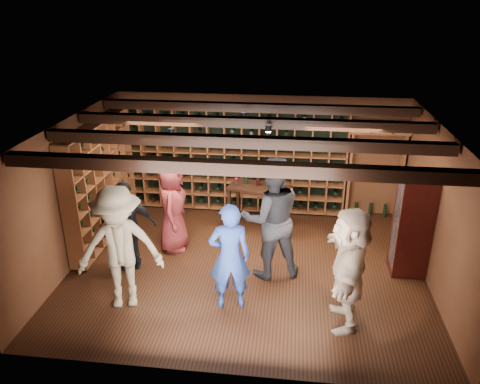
# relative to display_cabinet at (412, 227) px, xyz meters

# --- Properties ---
(ground) EXTENTS (6.00, 6.00, 0.00)m
(ground) POSITION_rel_display_cabinet_xyz_m (-2.71, -0.20, -0.86)
(ground) COLOR black
(ground) RESTS_ON ground
(room_shell) EXTENTS (6.00, 6.00, 6.00)m
(room_shell) POSITION_rel_display_cabinet_xyz_m (-2.71, -0.15, 1.56)
(room_shell) COLOR brown
(room_shell) RESTS_ON ground
(wine_rack_back) EXTENTS (4.65, 0.30, 2.20)m
(wine_rack_back) POSITION_rel_display_cabinet_xyz_m (-3.24, 2.13, 0.29)
(wine_rack_back) COLOR brown
(wine_rack_back) RESTS_ON ground
(wine_rack_left) EXTENTS (0.30, 2.65, 2.20)m
(wine_rack_left) POSITION_rel_display_cabinet_xyz_m (-5.54, 0.62, 0.29)
(wine_rack_left) COLOR brown
(wine_rack_left) RESTS_ON ground
(crate_shelf) EXTENTS (1.20, 0.32, 2.07)m
(crate_shelf) POSITION_rel_display_cabinet_xyz_m (-0.31, 2.12, 0.71)
(crate_shelf) COLOR brown
(crate_shelf) RESTS_ON ground
(display_cabinet) EXTENTS (0.55, 0.50, 1.75)m
(display_cabinet) POSITION_rel_display_cabinet_xyz_m (0.00, 0.00, 0.00)
(display_cabinet) COLOR #360C0A
(display_cabinet) RESTS_ON ground
(man_blue_shirt) EXTENTS (0.69, 0.52, 1.69)m
(man_blue_shirt) POSITION_rel_display_cabinet_xyz_m (-2.85, -1.29, -0.01)
(man_blue_shirt) COLOR navy
(man_blue_shirt) RESTS_ON ground
(man_grey_suit) EXTENTS (1.19, 1.04, 2.08)m
(man_grey_suit) POSITION_rel_display_cabinet_xyz_m (-2.30, -0.34, 0.18)
(man_grey_suit) COLOR black
(man_grey_suit) RESTS_ON ground
(guest_red_floral) EXTENTS (0.59, 0.86, 1.68)m
(guest_red_floral) POSITION_rel_display_cabinet_xyz_m (-4.12, 0.32, -0.02)
(guest_red_floral) COLOR maroon
(guest_red_floral) RESTS_ON ground
(guest_woman_black) EXTENTS (1.01, 0.67, 1.60)m
(guest_woman_black) POSITION_rel_display_cabinet_xyz_m (-4.69, -0.44, -0.06)
(guest_woman_black) COLOR black
(guest_woman_black) RESTS_ON ground
(guest_khaki) EXTENTS (1.39, 1.02, 1.93)m
(guest_khaki) POSITION_rel_display_cabinet_xyz_m (-4.45, -1.44, 0.11)
(guest_khaki) COLOR gray
(guest_khaki) RESTS_ON ground
(guest_beige) EXTENTS (0.55, 1.68, 1.81)m
(guest_beige) POSITION_rel_display_cabinet_xyz_m (-1.17, -1.49, 0.05)
(guest_beige) COLOR tan
(guest_beige) RESTS_ON ground
(tasting_table) EXTENTS (1.30, 0.86, 1.18)m
(tasting_table) POSITION_rel_display_cabinet_xyz_m (-2.63, 1.33, -0.07)
(tasting_table) COLOR black
(tasting_table) RESTS_ON ground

